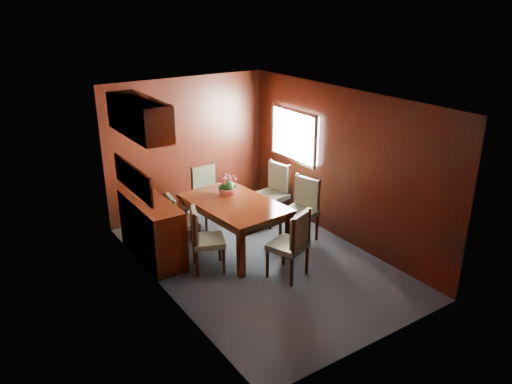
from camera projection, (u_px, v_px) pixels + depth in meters
ground at (261, 261)px, 7.35m from camera, size 4.50×4.50×0.00m
room_shell at (241, 150)px, 6.96m from camera, size 3.06×4.52×2.41m
sideboard at (152, 229)px, 7.32m from camera, size 0.48×1.40×0.90m
dining_table at (234, 208)px, 7.50m from camera, size 1.17×1.72×0.77m
chair_left_near at (203, 236)px, 6.94m from camera, size 0.57×0.58×0.95m
chair_left_far at (179, 219)px, 7.53m from camera, size 0.46×0.48×0.90m
chair_right_near at (302, 206)px, 7.82m from camera, size 0.57×0.58×1.02m
chair_right_far at (274, 190)px, 8.46m from camera, size 0.54×0.56×1.04m
chair_head at (293, 241)px, 6.74m from camera, size 0.60×0.59×0.99m
chair_foot at (207, 192)px, 8.41m from camera, size 0.51×0.49×1.01m
flower_centerpiece at (228, 185)px, 7.74m from camera, size 0.29×0.29×0.29m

